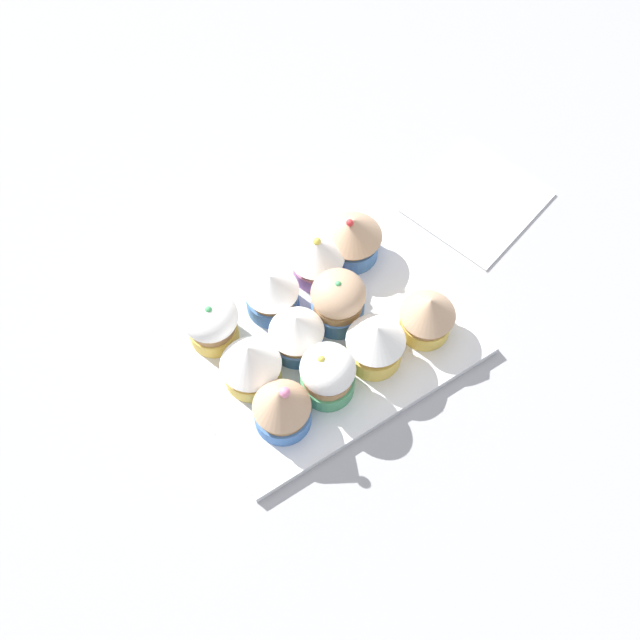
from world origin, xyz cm
name	(u,v)px	position (x,y,z in cm)	size (l,w,h in cm)	color
ground_plane	(320,343)	(0.00, 0.00, -1.50)	(180.00, 180.00, 3.00)	#9E9EA3
baking_tray	(320,335)	(0.00, 0.00, 0.60)	(31.36, 24.93, 1.20)	silver
cupcake_0	(353,236)	(-8.96, -6.93, 4.73)	(6.80, 6.80, 7.01)	#477AC6
cupcake_1	(317,257)	(-3.97, -6.79, 4.65)	(6.37, 6.37, 6.83)	pink
cupcake_2	(272,292)	(2.68, -5.73, 4.56)	(6.14, 6.14, 6.65)	#477AC6
cupcake_3	(211,322)	(10.17, -5.96, 4.71)	(6.12, 6.12, 6.99)	#EFC651
cupcake_4	(338,301)	(-2.75, -0.63, 4.89)	(6.03, 6.03, 7.57)	#477AC6
cupcake_5	(295,330)	(3.01, -0.32, 4.56)	(6.05, 6.05, 6.61)	#477AC6
cupcake_6	(250,362)	(9.08, 0.63, 4.96)	(6.58, 6.58, 7.25)	#EFC651
cupcake_7	(427,315)	(-10.10, 5.96, 4.60)	(6.17, 6.17, 6.54)	#EFC651
cupcake_8	(376,342)	(-3.35, 5.74, 4.78)	(6.44, 6.44, 6.94)	#EFC651
cupcake_9	(328,374)	(2.95, 6.05, 4.71)	(5.85, 5.85, 7.33)	#4C9E6B
cupcake_10	(282,406)	(8.88, 6.59, 5.10)	(6.07, 6.07, 8.08)	#477AC6
napkin	(478,202)	(-26.99, -5.15, 0.30)	(15.21, 13.26, 0.60)	white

